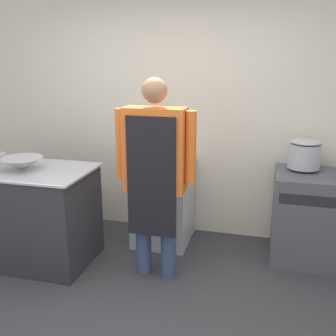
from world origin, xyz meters
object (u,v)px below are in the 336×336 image
(fridge_unit, at_px, (163,202))
(stock_pot, at_px, (304,153))
(stove, at_px, (322,218))
(mixing_bowl, at_px, (22,164))
(person_cook, at_px, (155,168))

(fridge_unit, height_order, stock_pot, stock_pot)
(stove, bearing_deg, mixing_bowl, -165.17)
(stove, xyz_separation_m, stock_pot, (-0.21, 0.11, 0.60))
(fridge_unit, relative_size, person_cook, 0.50)
(fridge_unit, xyz_separation_m, person_cook, (0.12, -0.70, 0.58))
(person_cook, xyz_separation_m, mixing_bowl, (-1.25, -0.06, -0.04))
(fridge_unit, xyz_separation_m, mixing_bowl, (-1.13, -0.76, 0.54))
(stove, height_order, fridge_unit, stove)
(stove, xyz_separation_m, person_cook, (-1.46, -0.66, 0.58))
(stove, distance_m, person_cook, 1.71)
(mixing_bowl, bearing_deg, fridge_unit, 33.71)
(stove, distance_m, mixing_bowl, 2.86)
(fridge_unit, bearing_deg, person_cook, -80.38)
(fridge_unit, relative_size, stock_pot, 2.90)
(stove, relative_size, stock_pot, 3.03)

